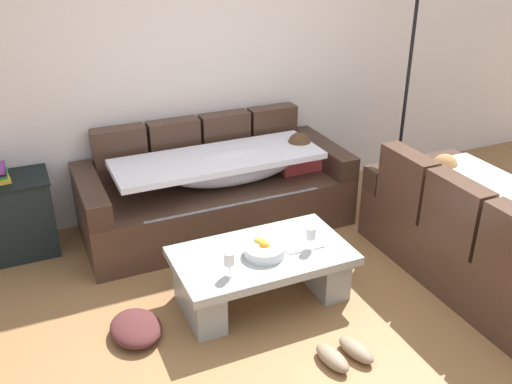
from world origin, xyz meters
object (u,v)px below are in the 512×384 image
object	(u,v)px
couch_along_wall	(219,190)
wine_glass_near_left	(229,260)
floor_lamp	(406,80)
pair_of_shoes	(344,354)
fruit_bowl	(264,249)
side_cabinet	(6,218)
wine_glass_near_right	(311,234)
couch_near_window	(487,240)
crumpled_garment	(136,328)
coffee_table	(262,270)
open_magazine	(301,243)

from	to	relation	value
couch_along_wall	wine_glass_near_left	size ratio (longest dim) A/B	13.44
floor_lamp	pair_of_shoes	bearing A→B (deg)	-133.19
wine_glass_near_left	floor_lamp	size ratio (longest dim) A/B	0.09
fruit_bowl	side_cabinet	world-z (taller)	side_cabinet
wine_glass_near_right	floor_lamp	bearing A→B (deg)	35.67
couch_near_window	pair_of_shoes	xyz separation A→B (m)	(-1.38, -0.32, -0.29)
floor_lamp	wine_glass_near_right	bearing A→B (deg)	-144.33
wine_glass_near_left	crumpled_garment	world-z (taller)	wine_glass_near_left
coffee_table	fruit_bowl	bearing A→B (deg)	-89.81
fruit_bowl	wine_glass_near_right	distance (m)	0.33
wine_glass_near_right	pair_of_shoes	bearing A→B (deg)	-100.04
couch_along_wall	couch_near_window	xyz separation A→B (m)	(1.47, -1.57, 0.00)
couch_along_wall	pair_of_shoes	distance (m)	1.91
open_magazine	fruit_bowl	bearing A→B (deg)	-174.32
open_magazine	side_cabinet	size ratio (longest dim) A/B	0.39
couch_along_wall	pair_of_shoes	xyz separation A→B (m)	(0.09, -1.89, -0.29)
coffee_table	pair_of_shoes	distance (m)	0.82
fruit_bowl	floor_lamp	world-z (taller)	floor_lamp
fruit_bowl	wine_glass_near_left	size ratio (longest dim) A/B	1.69
wine_glass_near_right	side_cabinet	bearing A→B (deg)	142.75
fruit_bowl	coffee_table	bearing A→B (deg)	90.19
fruit_bowl	floor_lamp	bearing A→B (deg)	29.41
side_cabinet	floor_lamp	distance (m)	3.57
wine_glass_near_right	pair_of_shoes	world-z (taller)	wine_glass_near_right
pair_of_shoes	crumpled_garment	distance (m)	1.32
wine_glass_near_right	couch_along_wall	bearing A→B (deg)	99.94
wine_glass_near_left	crumpled_garment	xyz separation A→B (m)	(-0.60, 0.13, -0.44)
coffee_table	floor_lamp	xyz separation A→B (m)	(1.89, 1.03, 0.88)
couch_near_window	fruit_bowl	bearing A→B (deg)	75.19
open_magazine	crumpled_garment	size ratio (longest dim) A/B	0.70
coffee_table	wine_glass_near_left	world-z (taller)	wine_glass_near_left
wine_glass_near_left	side_cabinet	xyz separation A→B (m)	(-1.27, 1.51, -0.17)
couch_along_wall	floor_lamp	distance (m)	1.95
fruit_bowl	crumpled_garment	distance (m)	0.97
couch_along_wall	floor_lamp	bearing A→B (deg)	-2.68
coffee_table	pair_of_shoes	size ratio (longest dim) A/B	3.53
fruit_bowl	open_magazine	world-z (taller)	fruit_bowl
fruit_bowl	wine_glass_near_left	world-z (taller)	wine_glass_near_left
fruit_bowl	wine_glass_near_right	world-z (taller)	wine_glass_near_right
pair_of_shoes	crumpled_garment	xyz separation A→B (m)	(-1.10, 0.73, 0.01)
floor_lamp	couch_along_wall	bearing A→B (deg)	177.32
couch_along_wall	couch_near_window	size ratio (longest dim) A/B	1.15
wine_glass_near_left	crumpled_garment	bearing A→B (deg)	167.98
couch_along_wall	fruit_bowl	bearing A→B (deg)	-95.26
crumpled_garment	fruit_bowl	bearing A→B (deg)	0.22
fruit_bowl	pair_of_shoes	world-z (taller)	fruit_bowl
couch_along_wall	wine_glass_near_left	distance (m)	1.36
wine_glass_near_left	open_magazine	size ratio (longest dim) A/B	0.59
open_magazine	side_cabinet	distance (m)	2.31
wine_glass_near_left	open_magazine	world-z (taller)	wine_glass_near_left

